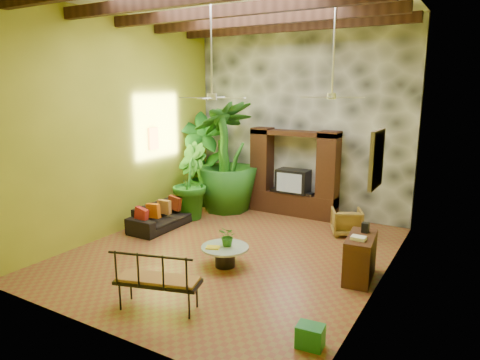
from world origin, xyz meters
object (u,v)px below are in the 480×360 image
Objects in this scene: sofa at (165,215)px; tall_plant_a at (202,160)px; wicker_armchair at (347,222)px; tall_plant_b at (189,181)px; side_console at (360,258)px; green_bin at (310,336)px; tall_plant_c at (226,157)px; entertainment_center at (293,179)px; coffee_table at (225,254)px; ceiling_fan_front at (212,86)px; ceiling_fan_back at (332,86)px; iron_bench at (154,278)px.

tall_plant_a reaches higher than sofa.
wicker_armchair is 0.34× the size of tall_plant_b.
green_bin is at bearing -96.44° from side_console.
tall_plant_a is at bearing 136.51° from green_bin.
tall_plant_c reaches higher than tall_plant_b.
tall_plant_c reaches higher than entertainment_center.
tall_plant_b is 3.41m from coffee_table.
tall_plant_b is at bearing -143.11° from entertainment_center.
ceiling_fan_front is 5.23× the size of green_bin.
tall_plant_c is at bearing 117.76° from ceiling_fan_front.
sofa is 0.73× the size of tall_plant_a.
entertainment_center reaches higher than side_console.
wicker_armchair is (0.15, 1.04, -3.09)m from ceiling_fan_back.
ceiling_fan_front is 2.41m from ceiling_fan_back.
sofa is 0.65× the size of tall_plant_c.
tall_plant_b is (0.38, -1.14, -0.36)m from tall_plant_a.
tall_plant_c is at bearing 94.01° from iron_bench.
ceiling_fan_back is 0.61× the size of tall_plant_c.
ceiling_fan_front and ceiling_fan_back have the same top height.
ceiling_fan_back is at bearing 53.95° from iron_bench.
sofa is (-2.10, 0.95, -3.11)m from ceiling_fan_front.
ceiling_fan_back is 4.88m from tall_plant_a.
tall_plant_c reaches higher than coffee_table.
iron_bench is 2.45m from green_bin.
tall_plant_a reaches higher than side_console.
tall_plant_a is at bearing 7.80° from sofa.
coffee_table is at bearing -116.83° from sofa.
sofa is 2.41m from tall_plant_c.
tall_plant_b is at bearing 137.16° from ceiling_fan_front.
green_bin is (2.65, -5.50, -0.81)m from entertainment_center.
iron_bench reaches higher than side_console.
tall_plant_a is 0.89× the size of tall_plant_c.
entertainment_center is 1.29× the size of ceiling_fan_back.
iron_bench is (2.47, -4.16, -0.44)m from tall_plant_b.
coffee_table is 1.98m from iron_bench.
entertainment_center reaches higher than iron_bench.
iron_bench is at bearing -142.21° from sofa.
ceiling_fan_back is at bearing -18.56° from tall_plant_a.
side_console is at bearing 17.74° from coffee_table.
side_console is (2.37, 0.76, 0.14)m from coffee_table.
side_console reaches higher than wicker_armchair.
tall_plant_c is 3.02× the size of side_console.
ceiling_fan_front is 4.51m from wicker_armchair.
entertainment_center is at bearing 124.05° from side_console.
entertainment_center is 2.07m from wicker_armchair.
ceiling_fan_front is 0.69× the size of tall_plant_a.
side_console is (4.87, -1.44, -0.59)m from tall_plant_b.
wicker_armchair is 4.70m from green_bin.
sofa is 5.54× the size of green_bin.
wicker_armchair is 4.48m from tall_plant_a.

